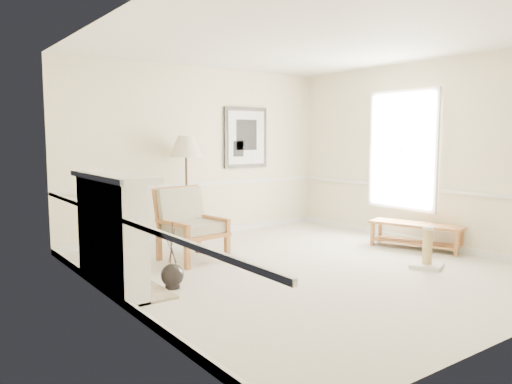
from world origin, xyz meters
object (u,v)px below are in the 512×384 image
(floor_vase, at_px, (172,276))
(armchair, at_px, (188,221))
(floor_lamp, at_px, (186,149))
(scratching_post, at_px, (427,255))
(bench, at_px, (416,232))

(floor_vase, bearing_deg, armchair, 54.23)
(floor_vase, distance_m, floor_lamp, 2.90)
(armchair, height_order, scratching_post, armchair)
(floor_lamp, relative_size, scratching_post, 3.19)
(floor_vase, xyz_separation_m, scratching_post, (3.14, -1.14, 0.03))
(floor_vase, height_order, bench, floor_vase)
(floor_vase, height_order, armchair, armchair)
(floor_vase, relative_size, floor_lamp, 0.44)
(floor_lamp, xyz_separation_m, scratching_post, (1.79, -3.31, -1.34))
(armchair, relative_size, floor_lamp, 0.59)
(floor_vase, distance_m, bench, 3.96)
(floor_lamp, xyz_separation_m, bench, (2.59, -2.54, -1.25))
(floor_vase, relative_size, bench, 0.53)
(floor_lamp, bearing_deg, armchair, -117.39)
(floor_vase, xyz_separation_m, bench, (3.94, -0.37, 0.12))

